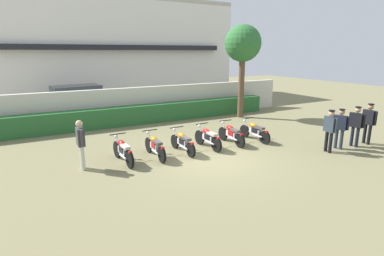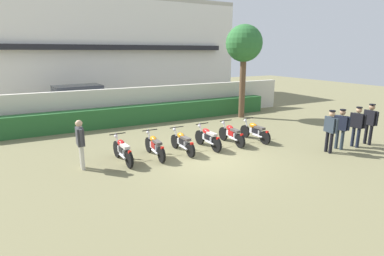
{
  "view_description": "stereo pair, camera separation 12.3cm",
  "coord_description": "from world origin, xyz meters",
  "views": [
    {
      "loc": [
        -5.7,
        -9.01,
        3.87
      ],
      "look_at": [
        0.0,
        1.48,
        0.86
      ],
      "focal_mm": 28.42,
      "sensor_mm": 36.0,
      "label": 1
    },
    {
      "loc": [
        -5.59,
        -9.07,
        3.87
      ],
      "look_at": [
        0.0,
        1.48,
        0.86
      ],
      "focal_mm": 28.42,
      "sensor_mm": 36.0,
      "label": 2
    }
  ],
  "objects": [
    {
      "name": "motorcycle_in_row_1",
      "position": [
        -1.75,
        1.16,
        0.45
      ],
      "size": [
        0.6,
        1.93,
        0.96
      ],
      "rotation": [
        0.0,
        0.0,
        1.57
      ],
      "color": "black",
      "rests_on": "ground"
    },
    {
      "name": "officer_0",
      "position": [
        4.49,
        -1.52,
        1.0
      ],
      "size": [
        0.28,
        0.67,
        1.69
      ],
      "rotation": [
        0.0,
        0.0,
        3.02
      ],
      "color": "black",
      "rests_on": "ground"
    },
    {
      "name": "motorcycle_in_row_5",
      "position": [
        2.98,
        1.13,
        0.44
      ],
      "size": [
        0.6,
        1.86,
        0.95
      ],
      "rotation": [
        0.0,
        0.0,
        1.64
      ],
      "color": "black",
      "rests_on": "ground"
    },
    {
      "name": "motorcycle_in_row_3",
      "position": [
        0.58,
        1.18,
        0.45
      ],
      "size": [
        0.6,
        1.83,
        0.97
      ],
      "rotation": [
        0.0,
        0.0,
        1.63
      ],
      "color": "black",
      "rests_on": "ground"
    },
    {
      "name": "motorcycle_in_row_0",
      "position": [
        -2.96,
        1.18,
        0.46
      ],
      "size": [
        0.6,
        1.9,
        0.97
      ],
      "rotation": [
        0.0,
        0.0,
        1.64
      ],
      "color": "black",
      "rests_on": "ground"
    },
    {
      "name": "compound_wall",
      "position": [
        0.0,
        7.42,
        0.96
      ],
      "size": [
        19.4,
        0.3,
        1.92
      ],
      "primitive_type": "cube",
      "color": "beige",
      "rests_on": "ground"
    },
    {
      "name": "parked_car",
      "position": [
        -2.96,
        10.4,
        0.94
      ],
      "size": [
        4.69,
        2.51,
        1.89
      ],
      "rotation": [
        0.0,
        0.0,
        0.12
      ],
      "color": "silver",
      "rests_on": "ground"
    },
    {
      "name": "ground",
      "position": [
        0.0,
        0.0,
        0.0
      ],
      "size": [
        60.0,
        60.0,
        0.0
      ],
      "primitive_type": "plane",
      "color": "olive"
    },
    {
      "name": "hedge_row",
      "position": [
        0.0,
        6.72,
        0.51
      ],
      "size": [
        15.52,
        0.7,
        1.01
      ],
      "primitive_type": "cube",
      "color": "#28602D",
      "rests_on": "ground"
    },
    {
      "name": "officer_1",
      "position": [
        5.23,
        -1.43,
        0.97
      ],
      "size": [
        0.33,
        0.65,
        1.65
      ],
      "rotation": [
        0.0,
        0.0,
        3.39
      ],
      "color": "#28333D",
      "rests_on": "ground"
    },
    {
      "name": "building",
      "position": [
        0.0,
        16.39,
        3.92
      ],
      "size": [
        20.42,
        6.5,
        7.84
      ],
      "color": "white",
      "rests_on": "ground"
    },
    {
      "name": "motorcycle_in_row_2",
      "position": [
        -0.59,
        1.17,
        0.44
      ],
      "size": [
        0.6,
        1.87,
        0.94
      ],
      "rotation": [
        0.0,
        0.0,
        1.61
      ],
      "color": "black",
      "rests_on": "ground"
    },
    {
      "name": "inspector_person",
      "position": [
        -4.34,
        1.23,
        1.01
      ],
      "size": [
        0.23,
        0.68,
        1.69
      ],
      "color": "beige",
      "rests_on": "ground"
    },
    {
      "name": "tree_near_inspector",
      "position": [
        5.5,
        5.48,
        4.21
      ],
      "size": [
        2.11,
        2.11,
        5.38
      ],
      "color": "brown",
      "rests_on": "ground"
    },
    {
      "name": "officer_3",
      "position": [
        6.9,
        -1.56,
        1.04
      ],
      "size": [
        0.28,
        0.69,
        1.75
      ],
      "rotation": [
        0.0,
        0.0,
        3.01
      ],
      "color": "black",
      "rests_on": "ground"
    },
    {
      "name": "officer_2",
      "position": [
        6.08,
        -1.54,
        1.0
      ],
      "size": [
        0.26,
        0.67,
        1.69
      ],
      "rotation": [
        0.0,
        0.0,
        3.23
      ],
      "color": "black",
      "rests_on": "ground"
    },
    {
      "name": "motorcycle_in_row_4",
      "position": [
        1.77,
        1.22,
        0.45
      ],
      "size": [
        0.6,
        1.85,
        0.96
      ],
      "rotation": [
        0.0,
        0.0,
        1.57
      ],
      "color": "black",
      "rests_on": "ground"
    }
  ]
}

